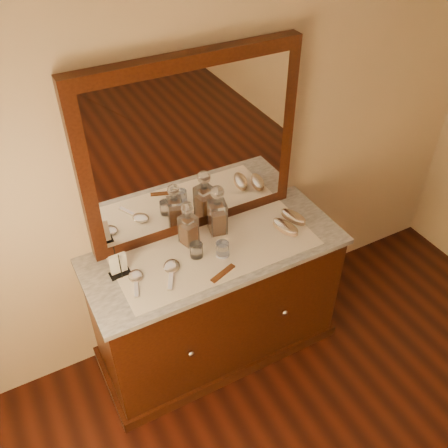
{
  "coord_description": "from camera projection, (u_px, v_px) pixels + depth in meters",
  "views": [
    {
      "loc": [
        -0.89,
        0.19,
        2.66
      ],
      "look_at": [
        0.0,
        1.85,
        1.1
      ],
      "focal_mm": 39.38,
      "sensor_mm": 36.0,
      "label": 1
    }
  ],
  "objects": [
    {
      "name": "dresser_plinth",
      "position": [
        217.0,
        341.0,
        3.19
      ],
      "size": [
        1.46,
        0.59,
        0.08
      ],
      "primitive_type": "cube",
      "color": "black",
      "rests_on": "floor"
    },
    {
      "name": "mirror_frame",
      "position": [
        192.0,
        149.0,
        2.52
      ],
      "size": [
        1.2,
        0.08,
        1.0
      ],
      "primitive_type": "cube",
      "color": "black",
      "rests_on": "marble_top"
    },
    {
      "name": "dresser_cabinet",
      "position": [
        216.0,
        303.0,
        2.96
      ],
      "size": [
        1.4,
        0.55,
        0.82
      ],
      "primitive_type": "cube",
      "color": "black",
      "rests_on": "floor"
    },
    {
      "name": "comb",
      "position": [
        223.0,
        273.0,
        2.52
      ],
      "size": [
        0.16,
        0.08,
        0.01
      ],
      "primitive_type": "cube",
      "rotation": [
        0.0,
        0.0,
        0.34
      ],
      "color": "brown",
      "rests_on": "lace_runner"
    },
    {
      "name": "marble_top",
      "position": [
        215.0,
        251.0,
        2.68
      ],
      "size": [
        1.44,
        0.59,
        0.03
      ],
      "primitive_type": "cube",
      "color": "silver",
      "rests_on": "dresser_cabinet"
    },
    {
      "name": "tumblers",
      "position": [
        209.0,
        250.0,
        2.61
      ],
      "size": [
        0.2,
        0.13,
        0.08
      ],
      "color": "white",
      "rests_on": "lace_runner"
    },
    {
      "name": "decanter_left",
      "position": [
        188.0,
        227.0,
        2.65
      ],
      "size": [
        0.1,
        0.1,
        0.27
      ],
      "color": "#9B4D16",
      "rests_on": "lace_runner"
    },
    {
      "name": "hand_mirror_outer",
      "position": [
        136.0,
        278.0,
        2.49
      ],
      "size": [
        0.11,
        0.2,
        0.02
      ],
      "color": "silver",
      "rests_on": "lace_runner"
    },
    {
      "name": "knob_right",
      "position": [
        285.0,
        312.0,
        2.84
      ],
      "size": [
        0.04,
        0.04,
        0.04
      ],
      "primitive_type": "sphere",
      "color": "silver",
      "rests_on": "dresser_cabinet"
    },
    {
      "name": "brush_near",
      "position": [
        285.0,
        227.0,
        2.77
      ],
      "size": [
        0.12,
        0.19,
        0.05
      ],
      "color": "#A48064",
      "rests_on": "lace_runner"
    },
    {
      "name": "decanter_right",
      "position": [
        217.0,
        215.0,
        2.71
      ],
      "size": [
        0.11,
        0.11,
        0.31
      ],
      "color": "#9B4D16",
      "rests_on": "lace_runner"
    },
    {
      "name": "lace_runner",
      "position": [
        217.0,
        251.0,
        2.66
      ],
      "size": [
        1.1,
        0.45,
        0.0
      ],
      "primitive_type": "cube",
      "color": "silver",
      "rests_on": "marble_top"
    },
    {
      "name": "knob_left",
      "position": [
        191.0,
        353.0,
        2.63
      ],
      "size": [
        0.04,
        0.04,
        0.04
      ],
      "primitive_type": "sphere",
      "color": "silver",
      "rests_on": "dresser_cabinet"
    },
    {
      "name": "napkin_rack",
      "position": [
        118.0,
        265.0,
        2.49
      ],
      "size": [
        0.11,
        0.07,
        0.16
      ],
      "color": "black",
      "rests_on": "marble_top"
    },
    {
      "name": "mirror_glass",
      "position": [
        195.0,
        152.0,
        2.5
      ],
      "size": [
        1.06,
        0.01,
        0.86
      ],
      "primitive_type": "cube",
      "color": "white",
      "rests_on": "marble_top"
    },
    {
      "name": "hand_mirror_inner",
      "position": [
        172.0,
        269.0,
        2.54
      ],
      "size": [
        0.15,
        0.22,
        0.02
      ],
      "color": "silver",
      "rests_on": "lace_runner"
    },
    {
      "name": "brush_far",
      "position": [
        293.0,
        217.0,
        2.85
      ],
      "size": [
        0.12,
        0.18,
        0.05
      ],
      "color": "#A48064",
      "rests_on": "lace_runner"
    },
    {
      "name": "pin_dish",
      "position": [
        223.0,
        254.0,
        2.63
      ],
      "size": [
        0.09,
        0.09,
        0.01
      ],
      "primitive_type": "cylinder",
      "rotation": [
        0.0,
        0.0,
        -0.19
      ],
      "color": "silver",
      "rests_on": "lace_runner"
    }
  ]
}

